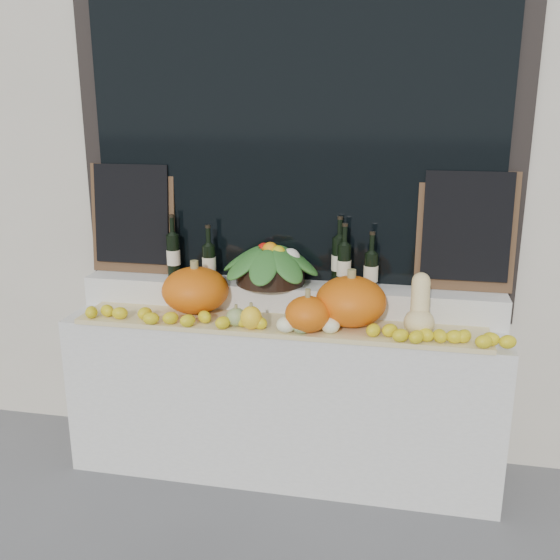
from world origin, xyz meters
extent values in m
cube|color=beige|center=(0.00, 2.25, 2.25)|extent=(7.00, 0.90, 4.50)
cube|color=black|center=(0.00, 1.80, 1.90)|extent=(2.40, 0.04, 2.10)
cube|color=black|center=(0.00, 1.77, 1.90)|extent=(2.20, 0.02, 2.00)
cube|color=silver|center=(0.00, 1.52, 0.44)|extent=(2.30, 0.55, 0.88)
cube|color=silver|center=(0.00, 1.68, 0.96)|extent=(2.30, 0.25, 0.16)
cube|color=tan|center=(0.00, 1.40, 0.89)|extent=(2.10, 0.32, 0.02)
ellipsoid|color=orange|center=(-0.47, 1.49, 1.03)|extent=(0.47, 0.47, 0.24)
ellipsoid|color=orange|center=(0.36, 1.45, 1.03)|extent=(0.42, 0.42, 0.25)
ellipsoid|color=orange|center=(0.17, 1.32, 0.99)|extent=(0.28, 0.28, 0.18)
ellipsoid|color=#EDD08B|center=(0.70, 1.36, 0.97)|extent=(0.15, 0.15, 0.13)
cylinder|color=#EDD08B|center=(0.70, 1.41, 1.08)|extent=(0.09, 0.14, 0.18)
sphere|color=#EDD08B|center=(0.70, 1.45, 1.15)|extent=(0.09, 0.09, 0.09)
ellipsoid|color=#35661E|center=(0.14, 1.28, 0.95)|extent=(0.10, 0.10, 0.08)
cylinder|color=olive|center=(0.14, 1.28, 1.00)|extent=(0.02, 0.02, 0.02)
ellipsoid|color=#35661E|center=(-0.20, 1.32, 0.95)|extent=(0.10, 0.10, 0.09)
cylinder|color=olive|center=(-0.20, 1.32, 1.01)|extent=(0.02, 0.02, 0.02)
ellipsoid|color=#FFFECB|center=(0.07, 1.28, 0.94)|extent=(0.10, 0.10, 0.08)
cylinder|color=olive|center=(0.07, 1.28, 0.99)|extent=(0.02, 0.02, 0.02)
ellipsoid|color=yellow|center=(-0.11, 1.29, 0.96)|extent=(0.11, 0.11, 0.12)
cylinder|color=olive|center=(-0.11, 1.29, 1.03)|extent=(0.02, 0.02, 0.02)
ellipsoid|color=#FFFECB|center=(0.28, 1.31, 0.94)|extent=(0.09, 0.09, 0.08)
cylinder|color=olive|center=(0.28, 1.31, 1.00)|extent=(0.02, 0.02, 0.02)
cylinder|color=black|center=(-0.10, 1.66, 1.09)|extent=(0.37, 0.37, 0.11)
cylinder|color=black|center=(-0.66, 1.69, 1.16)|extent=(0.07, 0.07, 0.24)
cylinder|color=black|center=(-0.66, 1.69, 1.33)|extent=(0.03, 0.03, 0.10)
cylinder|color=beige|center=(-0.66, 1.69, 1.15)|extent=(0.08, 0.08, 0.08)
cylinder|color=black|center=(-0.66, 1.69, 1.38)|extent=(0.03, 0.03, 0.02)
cylinder|color=black|center=(-0.44, 1.66, 1.14)|extent=(0.07, 0.07, 0.19)
cylinder|color=black|center=(-0.44, 1.66, 1.28)|extent=(0.03, 0.03, 0.10)
cylinder|color=beige|center=(-0.44, 1.66, 1.13)|extent=(0.08, 0.08, 0.08)
cylinder|color=black|center=(-0.44, 1.66, 1.34)|extent=(0.03, 0.03, 0.02)
cylinder|color=black|center=(0.27, 1.72, 1.17)|extent=(0.08, 0.08, 0.26)
cylinder|color=black|center=(0.27, 1.72, 1.35)|extent=(0.03, 0.03, 0.10)
cylinder|color=beige|center=(0.27, 1.72, 1.16)|extent=(0.08, 0.08, 0.08)
cylinder|color=black|center=(0.27, 1.72, 1.40)|extent=(0.03, 0.03, 0.02)
cylinder|color=black|center=(0.30, 1.66, 1.16)|extent=(0.07, 0.07, 0.23)
cylinder|color=black|center=(0.30, 1.66, 1.32)|extent=(0.03, 0.03, 0.10)
cylinder|color=beige|center=(0.30, 1.66, 1.15)|extent=(0.08, 0.08, 0.08)
cylinder|color=black|center=(0.30, 1.66, 1.38)|extent=(0.03, 0.03, 0.02)
cylinder|color=black|center=(0.45, 1.64, 1.14)|extent=(0.07, 0.07, 0.20)
cylinder|color=black|center=(0.45, 1.64, 1.29)|extent=(0.03, 0.03, 0.10)
cylinder|color=beige|center=(0.45, 1.64, 1.13)|extent=(0.08, 0.08, 0.08)
cylinder|color=black|center=(0.45, 1.64, 1.34)|extent=(0.03, 0.03, 0.02)
cube|color=#4C331E|center=(-0.92, 1.75, 1.35)|extent=(0.50, 0.07, 0.62)
cube|color=black|center=(-0.92, 1.73, 1.38)|extent=(0.44, 0.07, 0.56)
cube|color=#4C331E|center=(0.92, 1.75, 1.35)|extent=(0.50, 0.07, 0.62)
cube|color=black|center=(0.92, 1.73, 1.38)|extent=(0.44, 0.07, 0.56)
camera|label=1|loc=(0.61, -1.54, 1.99)|focal=40.00mm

